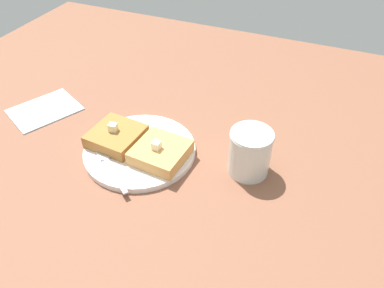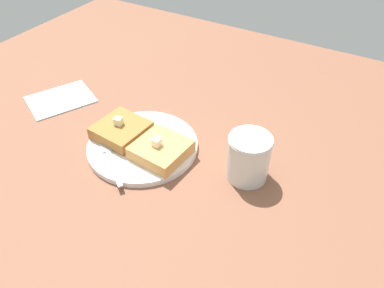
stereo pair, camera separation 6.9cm
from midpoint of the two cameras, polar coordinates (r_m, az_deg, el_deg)
name	(u,v)px [view 2 (the right image)]	position (r cm, az deg, el deg)	size (l,w,h in cm)	color
table_surface	(135,148)	(77.22, -6.18, -0.69)	(125.89, 125.89, 1.87)	brown
plate	(142,147)	(74.89, -5.09, -0.51)	(22.04, 22.04, 1.20)	white
toast_slice_left	(161,150)	(71.21, -1.96, -0.98)	(9.52, 9.51, 2.60)	tan
toast_slice_middle	(122,130)	(76.47, -8.16, 1.98)	(9.52, 9.51, 2.60)	#A66E33
butter_pat_primary	(157,142)	(69.66, -2.57, 0.16)	(1.58, 1.42, 1.58)	#F9EBC5
butter_pat_secondary	(118,122)	(75.33, -8.71, 3.25)	(1.58, 1.42, 1.58)	beige
fork	(109,155)	(72.85, -9.89, -1.73)	(13.61, 10.82, 0.36)	silver
syrup_jar	(248,158)	(68.13, 11.50, -2.28)	(7.89, 7.89, 8.91)	#452207
napkin	(61,99)	(93.17, -17.39, 6.42)	(11.23, 14.36, 0.30)	silver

